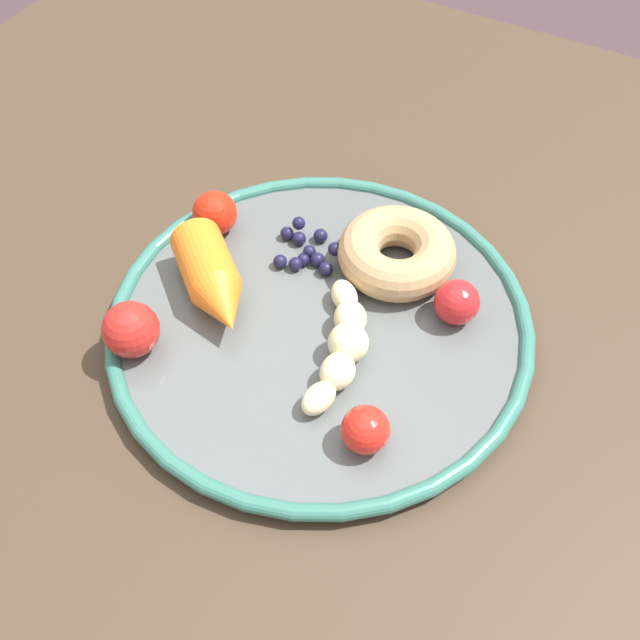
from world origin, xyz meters
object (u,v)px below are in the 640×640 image
object	(u,v)px
dining_table	(325,346)
blueberry_pile	(307,249)
banana	(342,344)
donut	(397,253)
plate	(320,322)
tomato_mid	(457,302)
tomato_near	(366,430)
tomato_extra	(131,330)
carrot_orange	(213,281)
tomato_far	(218,210)

from	to	relation	value
dining_table	blueberry_pile	distance (m)	0.11
banana	donut	world-z (taller)	donut
plate	tomato_mid	xyz separation A→B (m)	(-0.09, -0.05, 0.02)
banana	tomato_near	xyz separation A→B (m)	(-0.05, 0.06, 0.00)
plate	tomato_extra	size ratio (longest dim) A/B	7.75
tomato_near	dining_table	bearing A→B (deg)	-51.74
dining_table	tomato_extra	world-z (taller)	tomato_extra
plate	banana	size ratio (longest dim) A/B	2.61
dining_table	carrot_orange	world-z (taller)	carrot_orange
blueberry_pile	tomato_far	world-z (taller)	tomato_far
donut	tomato_extra	size ratio (longest dim) A/B	2.25
tomato_near	tomato_far	size ratio (longest dim) A/B	0.89
donut	blueberry_pile	xyz separation A→B (m)	(0.07, 0.02, -0.01)
plate	tomato_near	distance (m)	0.11
tomato_mid	tomato_extra	bearing A→B (deg)	35.73
carrot_orange	tomato_extra	distance (m)	0.07
blueberry_pile	tomato_mid	size ratio (longest dim) A/B	1.69
donut	tomato_near	distance (m)	0.16
carrot_orange	tomato_mid	bearing A→B (deg)	-156.83
dining_table	tomato_mid	size ratio (longest dim) A/B	29.70
tomato_extra	donut	bearing A→B (deg)	-128.90
banana	carrot_orange	xyz separation A→B (m)	(0.11, 0.00, 0.01)
tomato_near	tomato_extra	xyz separation A→B (m)	(0.18, 0.01, 0.00)
donut	tomato_far	bearing A→B (deg)	11.09
blueberry_pile	tomato_mid	bearing A→B (deg)	178.90
tomato_near	tomato_far	bearing A→B (deg)	-32.14
banana	carrot_orange	size ratio (longest dim) A/B	1.20
carrot_orange	tomato_extra	size ratio (longest dim) A/B	2.47
plate	blueberry_pile	bearing A→B (deg)	-52.30
tomato_mid	plate	bearing A→B (deg)	30.62
blueberry_pile	tomato_extra	world-z (taller)	tomato_extra
tomato_extra	tomato_far	bearing A→B (deg)	-83.02
tomato_extra	tomato_mid	bearing A→B (deg)	-144.27
plate	carrot_orange	bearing A→B (deg)	14.11
donut	tomato_near	xyz separation A→B (m)	(-0.05, 0.16, -0.00)
donut	tomato_far	size ratio (longest dim) A/B	2.52
banana	donut	bearing A→B (deg)	-88.39
tomato_extra	banana	bearing A→B (deg)	-153.51
dining_table	plate	bearing A→B (deg)	113.52
plate	blueberry_pile	xyz separation A→B (m)	(0.04, -0.05, 0.01)
dining_table	blueberry_pile	world-z (taller)	blueberry_pile
tomato_mid	dining_table	bearing A→B (deg)	4.30
blueberry_pile	dining_table	bearing A→B (deg)	155.37
dining_table	tomato_far	xyz separation A→B (m)	(0.10, -0.00, 0.12)
donut	tomato_extra	bearing A→B (deg)	51.10
carrot_orange	tomato_mid	distance (m)	0.19
tomato_near	tomato_extra	world-z (taller)	tomato_extra
banana	tomato_near	distance (m)	0.08
banana	tomato_extra	world-z (taller)	tomato_extra
dining_table	banana	world-z (taller)	banana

